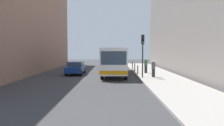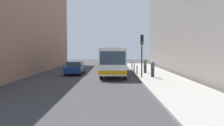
{
  "view_description": "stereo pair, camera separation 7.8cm",
  "coord_description": "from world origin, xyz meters",
  "px_view_note": "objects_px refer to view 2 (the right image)",
  "views": [
    {
      "loc": [
        0.61,
        -21.83,
        2.84
      ],
      "look_at": [
        0.72,
        0.48,
        1.44
      ],
      "focal_mm": 34.57,
      "sensor_mm": 36.0,
      "label": 1
    },
    {
      "loc": [
        0.69,
        -21.83,
        2.84
      ],
      "look_at": [
        0.72,
        0.48,
        1.44
      ],
      "focal_mm": 34.57,
      "sensor_mm": 36.0,
      "label": 2
    }
  ],
  "objects_px": {
    "traffic_light": "(142,48)",
    "pedestrian_mid_sidewalk": "(145,66)",
    "bollard_near": "(137,70)",
    "bollard_far": "(132,65)",
    "car_behind_bus": "(113,62)",
    "car_beside_bus": "(75,68)",
    "bollard_mid": "(134,67)",
    "pedestrian_near_signal": "(152,69)",
    "bus": "(114,59)"
  },
  "relations": [
    {
      "from": "pedestrian_near_signal",
      "to": "pedestrian_mid_sidewalk",
      "type": "distance_m",
      "value": 3.65
    },
    {
      "from": "traffic_light",
      "to": "pedestrian_near_signal",
      "type": "relative_size",
      "value": 2.48
    },
    {
      "from": "traffic_light",
      "to": "bollard_far",
      "type": "xyz_separation_m",
      "value": [
        -0.1,
        9.19,
        -2.38
      ]
    },
    {
      "from": "traffic_light",
      "to": "pedestrian_mid_sidewalk",
      "type": "distance_m",
      "value": 4.53
    },
    {
      "from": "car_beside_bus",
      "to": "bollard_mid",
      "type": "xyz_separation_m",
      "value": [
        6.99,
        2.21,
        -0.16
      ]
    },
    {
      "from": "bollard_mid",
      "to": "pedestrian_near_signal",
      "type": "bearing_deg",
      "value": -78.19
    },
    {
      "from": "car_behind_bus",
      "to": "traffic_light",
      "type": "xyz_separation_m",
      "value": [
        2.65,
        -13.7,
        2.22
      ]
    },
    {
      "from": "bus",
      "to": "car_beside_bus",
      "type": "xyz_separation_m",
      "value": [
        -4.45,
        0.14,
        -0.94
      ]
    },
    {
      "from": "car_behind_bus",
      "to": "bollard_near",
      "type": "relative_size",
      "value": 4.74
    },
    {
      "from": "car_behind_bus",
      "to": "bus",
      "type": "bearing_deg",
      "value": 93.51
    },
    {
      "from": "car_beside_bus",
      "to": "bollard_mid",
      "type": "distance_m",
      "value": 7.33
    },
    {
      "from": "car_beside_bus",
      "to": "car_behind_bus",
      "type": "xyz_separation_m",
      "value": [
        4.44,
        9.82,
        0.0
      ]
    },
    {
      "from": "car_behind_bus",
      "to": "pedestrian_near_signal",
      "type": "bearing_deg",
      "value": 109.12
    },
    {
      "from": "bollard_mid",
      "to": "pedestrian_near_signal",
      "type": "relative_size",
      "value": 0.57
    },
    {
      "from": "car_beside_bus",
      "to": "traffic_light",
      "type": "bearing_deg",
      "value": 150.17
    },
    {
      "from": "bus",
      "to": "pedestrian_mid_sidewalk",
      "type": "distance_m",
      "value": 3.66
    },
    {
      "from": "pedestrian_near_signal",
      "to": "bollard_far",
      "type": "bearing_deg",
      "value": -72.71
    },
    {
      "from": "car_beside_bus",
      "to": "pedestrian_near_signal",
      "type": "height_order",
      "value": "pedestrian_near_signal"
    },
    {
      "from": "traffic_light",
      "to": "car_behind_bus",
      "type": "bearing_deg",
      "value": 100.93
    },
    {
      "from": "traffic_light",
      "to": "pedestrian_near_signal",
      "type": "xyz_separation_m",
      "value": [
        1.11,
        0.31,
        -2.03
      ]
    },
    {
      "from": "bollard_far",
      "to": "car_beside_bus",
      "type": "bearing_deg",
      "value": -142.8
    },
    {
      "from": "bus",
      "to": "car_beside_bus",
      "type": "bearing_deg",
      "value": -0.04
    },
    {
      "from": "car_beside_bus",
      "to": "bollard_far",
      "type": "height_order",
      "value": "car_beside_bus"
    },
    {
      "from": "bollard_far",
      "to": "bollard_mid",
      "type": "bearing_deg",
      "value": -90.0
    },
    {
      "from": "bus",
      "to": "bollard_near",
      "type": "relative_size",
      "value": 11.67
    },
    {
      "from": "traffic_light",
      "to": "pedestrian_mid_sidewalk",
      "type": "relative_size",
      "value": 2.42
    },
    {
      "from": "car_behind_bus",
      "to": "pedestrian_near_signal",
      "type": "xyz_separation_m",
      "value": [
        3.76,
        -13.4,
        0.19
      ]
    },
    {
      "from": "car_behind_bus",
      "to": "bollard_near",
      "type": "distance_m",
      "value": 11.0
    },
    {
      "from": "pedestrian_near_signal",
      "to": "bus",
      "type": "bearing_deg",
      "value": -33.04
    },
    {
      "from": "bollard_far",
      "to": "pedestrian_mid_sidewalk",
      "type": "bearing_deg",
      "value": -78.77
    },
    {
      "from": "car_beside_bus",
      "to": "bollard_near",
      "type": "xyz_separation_m",
      "value": [
        6.99,
        -0.88,
        -0.16
      ]
    },
    {
      "from": "car_behind_bus",
      "to": "traffic_light",
      "type": "relative_size",
      "value": 1.1
    },
    {
      "from": "bus",
      "to": "bollard_near",
      "type": "distance_m",
      "value": 2.86
    },
    {
      "from": "pedestrian_mid_sidewalk",
      "to": "bollard_mid",
      "type": "bearing_deg",
      "value": -124.22
    },
    {
      "from": "bollard_near",
      "to": "bollard_far",
      "type": "height_order",
      "value": "same"
    },
    {
      "from": "bollard_mid",
      "to": "pedestrian_mid_sidewalk",
      "type": "bearing_deg",
      "value": -64.15
    },
    {
      "from": "bus",
      "to": "bollard_mid",
      "type": "bearing_deg",
      "value": -135.45
    },
    {
      "from": "car_beside_bus",
      "to": "bollard_mid",
      "type": "bearing_deg",
      "value": -163.53
    },
    {
      "from": "bollard_near",
      "to": "bollard_far",
      "type": "xyz_separation_m",
      "value": [
        0.0,
        6.18,
        0.0
      ]
    },
    {
      "from": "car_beside_bus",
      "to": "bollard_far",
      "type": "distance_m",
      "value": 8.77
    },
    {
      "from": "bollard_mid",
      "to": "car_behind_bus",
      "type": "bearing_deg",
      "value": 108.5
    },
    {
      "from": "bollard_mid",
      "to": "pedestrian_near_signal",
      "type": "height_order",
      "value": "pedestrian_near_signal"
    },
    {
      "from": "car_beside_bus",
      "to": "bollard_far",
      "type": "bearing_deg",
      "value": -143.89
    },
    {
      "from": "car_beside_bus",
      "to": "bollard_near",
      "type": "distance_m",
      "value": 7.04
    },
    {
      "from": "bollard_mid",
      "to": "pedestrian_near_signal",
      "type": "xyz_separation_m",
      "value": [
        1.21,
        -5.79,
        0.35
      ]
    },
    {
      "from": "bus",
      "to": "traffic_light",
      "type": "height_order",
      "value": "traffic_light"
    },
    {
      "from": "bollard_mid",
      "to": "bollard_far",
      "type": "bearing_deg",
      "value": 90.0
    },
    {
      "from": "traffic_light",
      "to": "pedestrian_mid_sidewalk",
      "type": "bearing_deg",
      "value": 76.6
    },
    {
      "from": "traffic_light",
      "to": "car_beside_bus",
      "type": "bearing_deg",
      "value": 151.26
    },
    {
      "from": "bollard_far",
      "to": "bollard_near",
      "type": "bearing_deg",
      "value": -90.0
    }
  ]
}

